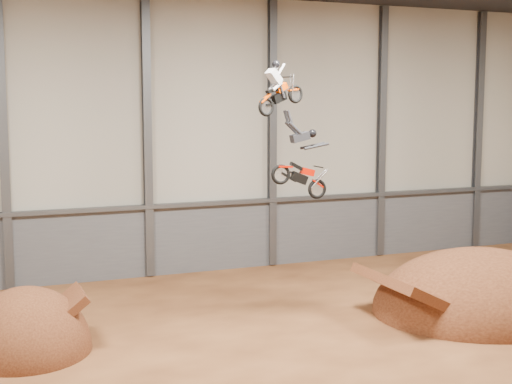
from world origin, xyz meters
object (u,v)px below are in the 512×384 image
Objects in this scene: fmx_rider_a at (283,82)px; landing_ramp at (479,312)px; takeoff_ramp at (27,350)px; fmx_rider_b at (296,155)px.

landing_ramp is at bearing -23.42° from fmx_rider_a.
takeoff_ramp is 1.61× the size of fmx_rider_b.
landing_ramp is 2.85× the size of fmx_rider_b.
fmx_rider_a is at bearing -149.25° from fmx_rider_b.
fmx_rider_a is at bearing -7.05° from takeoff_ramp.
fmx_rider_a reaches higher than fmx_rider_b.
fmx_rider_b is at bearing -4.23° from takeoff_ramp.
fmx_rider_b reaches higher than landing_ramp.
landing_ramp is 12.76m from fmx_rider_a.
landing_ramp is 10.38m from fmx_rider_b.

